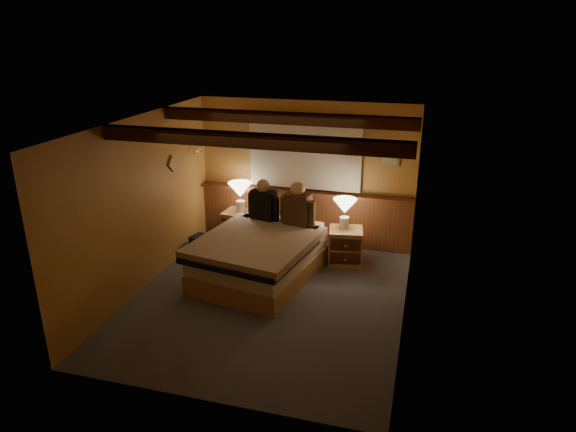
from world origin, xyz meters
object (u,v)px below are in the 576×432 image
at_px(lamp_right, 345,208).
at_px(person_right, 298,207).
at_px(bed, 259,256).
at_px(nightstand_right, 345,246).
at_px(lamp_left, 240,191).
at_px(duffel_bag, 205,244).
at_px(person_left, 263,203).
at_px(nightstand_left, 239,227).

bearing_deg(lamp_right, person_right, -158.09).
bearing_deg(bed, nightstand_right, 46.93).
relative_size(lamp_left, duffel_bag, 1.01).
distance_m(bed, lamp_left, 1.49).
height_order(person_left, duffel_bag, person_left).
xyz_separation_m(nightstand_right, person_right, (-0.72, -0.22, 0.65)).
xyz_separation_m(nightstand_left, person_left, (0.60, -0.47, 0.64)).
bearing_deg(lamp_left, nightstand_right, -9.99).
xyz_separation_m(bed, lamp_right, (1.08, 0.90, 0.55)).
bearing_deg(lamp_left, person_left, -39.50).
distance_m(nightstand_right, person_right, 1.00).
xyz_separation_m(bed, duffel_bag, (-1.14, 0.61, -0.20)).
bearing_deg(duffel_bag, lamp_left, 66.09).
relative_size(nightstand_left, duffel_bag, 1.08).
bearing_deg(nightstand_left, lamp_left, -11.12).
xyz_separation_m(nightstand_right, lamp_right, (-0.04, 0.05, 0.61)).
xyz_separation_m(bed, lamp_left, (-0.71, 1.17, 0.57)).
xyz_separation_m(bed, nightstand_left, (-0.76, 1.18, -0.07)).
bearing_deg(person_right, duffel_bag, -168.57).
bearing_deg(bed, lamp_left, 131.39).
bearing_deg(nightstand_right, duffel_bag, 176.85).
bearing_deg(nightstand_right, person_left, 176.82).
bearing_deg(lamp_left, lamp_right, -8.68).
xyz_separation_m(nightstand_left, duffel_bag, (-0.38, -0.57, -0.13)).
height_order(bed, lamp_left, lamp_left).
xyz_separation_m(lamp_left, duffel_bag, (-0.42, -0.56, -0.77)).
bearing_deg(lamp_left, person_right, -25.88).
bearing_deg(nightstand_right, person_right, -171.92).
height_order(lamp_left, lamp_right, lamp_left).
bearing_deg(person_left, nightstand_left, 154.56).
bearing_deg(nightstand_left, person_right, -21.08).
height_order(nightstand_left, person_left, person_left).
bearing_deg(duffel_bag, person_left, 19.21).
bearing_deg(person_left, person_right, 3.97).
distance_m(lamp_left, lamp_right, 1.82).
height_order(nightstand_left, lamp_left, lamp_left).
xyz_separation_m(person_left, duffel_bag, (-0.98, -0.10, -0.78)).
height_order(nightstand_left, nightstand_right, nightstand_right).
bearing_deg(person_left, lamp_left, 153.27).
bearing_deg(nightstand_left, bed, -52.96).
bearing_deg(lamp_right, bed, -140.43).
xyz_separation_m(nightstand_right, person_left, (-1.29, -0.13, 0.64)).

